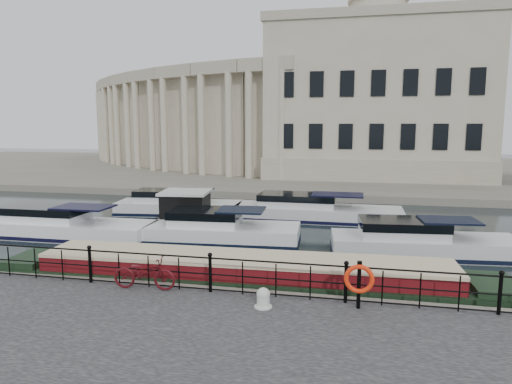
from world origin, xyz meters
TOP-DOWN VIEW (x-y plane):
  - ground_plane at (0.00, 0.00)m, footprint 160.00×160.00m
  - far_bank at (0.00, 39.00)m, footprint 120.00×42.00m
  - railing at (0.00, -2.25)m, footprint 24.14×0.14m
  - civic_building at (-1.00, 34.71)m, footprint 53.55×31.84m
  - bicycle at (-2.04, -2.45)m, footprint 1.99×0.79m
  - mooring_bollard at (1.79, -3.08)m, footprint 0.50×0.50m
  - life_ring_post at (4.35, -2.66)m, footprint 0.82×0.21m
  - narrowboat at (0.58, -0.56)m, footprint 17.23×2.82m
  - harbour_hut at (-4.46, 7.50)m, footprint 3.64×3.15m
  - cabin_cruisers at (-1.89, 7.88)m, footprint 25.65×9.59m

SIDE VIEW (x-z plane):
  - ground_plane at x=0.00m, z-range 0.00..0.00m
  - far_bank at x=0.00m, z-range 0.00..0.55m
  - narrowboat at x=0.58m, z-range -0.45..1.18m
  - cabin_cruisers at x=-1.89m, z-range -0.63..1.36m
  - mooring_bollard at x=1.79m, z-range 0.53..1.09m
  - harbour_hut at x=-4.46m, z-range -0.15..2.06m
  - bicycle at x=-2.04m, z-range 0.55..1.58m
  - railing at x=0.00m, z-range 0.59..1.81m
  - life_ring_post at x=4.35m, z-range 0.72..2.05m
  - civic_building at x=-1.00m, z-range -1.39..15.46m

